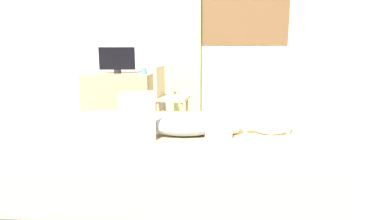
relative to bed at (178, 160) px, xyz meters
name	(u,v)px	position (x,y,z in m)	size (l,w,h in m)	color
ground_plane	(193,196)	(0.13, -0.19, -0.22)	(16.00, 16.00, 0.00)	tan
back_wall_with_window	(204,20)	(0.14, 2.26, 1.24)	(6.40, 0.14, 2.90)	silver
bed	(178,160)	(0.00, 0.00, 0.00)	(2.16, 1.73, 0.44)	#38383D
person_lying	(175,122)	(-0.01, -0.07, 0.34)	(0.94, 0.40, 0.34)	#8C939E
cat	(268,126)	(0.71, 0.01, 0.29)	(0.36, 0.13, 0.21)	silver
desk	(120,100)	(-1.01, 1.86, 0.15)	(0.90, 0.56, 0.74)	#997A56
tv_monitor	(117,60)	(-1.02, 1.86, 0.70)	(0.48, 0.10, 0.35)	black
cup	(144,71)	(-0.64, 1.76, 0.56)	(0.08, 0.08, 0.09)	teal
chair_by_desk	(167,94)	(-0.30, 1.55, 0.29)	(0.42, 0.42, 0.86)	tan
curtain_left	(185,36)	(-0.13, 2.14, 1.02)	(0.44, 0.06, 2.48)	#ADCC75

